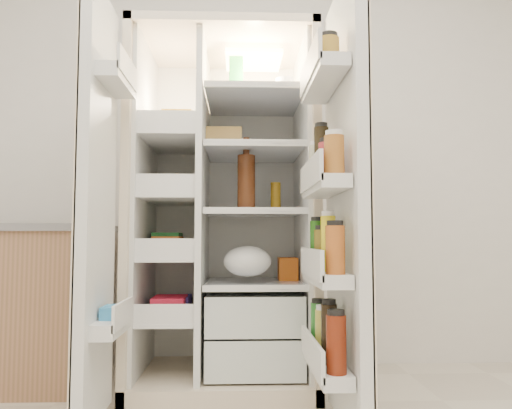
{
  "coord_description": "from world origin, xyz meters",
  "views": [
    {
      "loc": [
        -0.06,
        -0.93,
        0.75
      ],
      "look_at": [
        0.02,
        1.25,
        0.9
      ],
      "focal_mm": 34.0,
      "sensor_mm": 36.0,
      "label": 1
    }
  ],
  "objects": [
    {
      "name": "wall_back",
      "position": [
        0.0,
        2.0,
        1.35
      ],
      "size": [
        4.0,
        0.02,
        2.7
      ],
      "primitive_type": "cube",
      "color": "silver",
      "rests_on": "floor"
    },
    {
      "name": "refrigerator",
      "position": [
        -0.12,
        1.65,
        0.74
      ],
      "size": [
        0.92,
        0.7,
        1.8
      ],
      "color": "beige",
      "rests_on": "floor"
    },
    {
      "name": "freezer_door",
      "position": [
        -0.63,
        1.05,
        0.89
      ],
      "size": [
        0.15,
        0.4,
        1.72
      ],
      "color": "silver",
      "rests_on": "floor"
    },
    {
      "name": "fridge_door",
      "position": [
        0.35,
        0.96,
        0.87
      ],
      "size": [
        0.17,
        0.58,
        1.72
      ],
      "color": "silver",
      "rests_on": "floor"
    }
  ]
}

